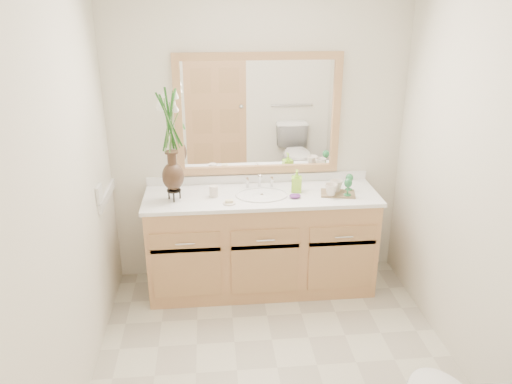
{
  "coord_description": "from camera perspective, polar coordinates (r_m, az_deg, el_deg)",
  "views": [
    {
      "loc": [
        -0.39,
        -2.61,
        2.29
      ],
      "look_at": [
        -0.08,
        0.65,
        1.0
      ],
      "focal_mm": 35.0,
      "sensor_mm": 36.0,
      "label": 1
    }
  ],
  "objects": [
    {
      "name": "wall_left",
      "position": [
        2.94,
        -21.01,
        -1.68
      ],
      "size": [
        0.02,
        2.6,
        2.4
      ],
      "primitive_type": "cube",
      "color": "silver",
      "rests_on": "floor"
    },
    {
      "name": "purple_dish",
      "position": [
        3.86,
        4.48,
        -0.45
      ],
      "size": [
        0.1,
        0.09,
        0.03
      ],
      "primitive_type": "ellipsoid",
      "rotation": [
        0.0,
        0.0,
        -0.15
      ],
      "color": "#622879",
      "rests_on": "counter"
    },
    {
      "name": "soap_dish",
      "position": [
        3.75,
        -3.08,
        -1.21
      ],
      "size": [
        0.1,
        0.1,
        0.03
      ],
      "color": "silver",
      "rests_on": "counter"
    },
    {
      "name": "wall_right",
      "position": [
        3.24,
        24.3,
        -0.03
      ],
      "size": [
        0.02,
        2.6,
        2.4
      ],
      "primitive_type": "cube",
      "color": "silver",
      "rests_on": "floor"
    },
    {
      "name": "wall_front",
      "position": [
        1.75,
        9.14,
        -17.26
      ],
      "size": [
        2.4,
        0.02,
        2.4
      ],
      "primitive_type": "cube",
      "color": "silver",
      "rests_on": "floor"
    },
    {
      "name": "tray",
      "position": [
        3.98,
        9.33,
        -0.17
      ],
      "size": [
        0.3,
        0.23,
        0.01
      ],
      "primitive_type": "cube",
      "rotation": [
        0.0,
        0.0,
        -0.21
      ],
      "color": "brown",
      "rests_on": "counter"
    },
    {
      "name": "mirror",
      "position": [
        4.01,
        0.27,
        8.8
      ],
      "size": [
        1.32,
        0.04,
        0.97
      ],
      "color": "white",
      "rests_on": "wall_back"
    },
    {
      "name": "mug_left",
      "position": [
        3.9,
        8.57,
        0.31
      ],
      "size": [
        0.12,
        0.12,
        0.1
      ],
      "primitive_type": "imported",
      "rotation": [
        0.0,
        0.0,
        0.36
      ],
      "color": "silver",
      "rests_on": "tray"
    },
    {
      "name": "floor",
      "position": [
        3.49,
        2.45,
        -19.41
      ],
      "size": [
        2.6,
        2.6,
        0.0
      ],
      "primitive_type": "plane",
      "color": "beige",
      "rests_on": "ground"
    },
    {
      "name": "goblet_back",
      "position": [
        4.02,
        10.62,
        1.47
      ],
      "size": [
        0.06,
        0.06,
        0.13
      ],
      "color": "#27763E",
      "rests_on": "tray"
    },
    {
      "name": "wall_back",
      "position": [
        4.08,
        0.23,
        6.06
      ],
      "size": [
        2.4,
        0.02,
        2.4
      ],
      "primitive_type": "cube",
      "color": "silver",
      "rests_on": "floor"
    },
    {
      "name": "switch_plate",
      "position": [
        3.71,
        -17.48,
        -0.17
      ],
      "size": [
        0.02,
        0.12,
        0.12
      ],
      "primitive_type": "cube",
      "color": "white",
      "rests_on": "wall_left"
    },
    {
      "name": "flower_vase",
      "position": [
        3.7,
        -9.79,
        6.91
      ],
      "size": [
        0.19,
        0.19,
        0.8
      ],
      "rotation": [
        0.0,
        0.0,
        -0.17
      ],
      "color": "black",
      "rests_on": "counter"
    },
    {
      "name": "goblet_front",
      "position": [
        3.9,
        10.48,
        0.92
      ],
      "size": [
        0.06,
        0.06,
        0.14
      ],
      "color": "#27763E",
      "rests_on": "tray"
    },
    {
      "name": "counter",
      "position": [
        3.93,
        0.63,
        -0.47
      ],
      "size": [
        1.84,
        0.57,
        0.03
      ],
      "primitive_type": "cube",
      "color": "white",
      "rests_on": "vanity"
    },
    {
      "name": "soap_bottle",
      "position": [
        3.97,
        4.66,
        1.16
      ],
      "size": [
        0.08,
        0.09,
        0.16
      ],
      "primitive_type": "imported",
      "rotation": [
        0.0,
        0.0,
        -0.17
      ],
      "color": "#99E235",
      "rests_on": "counter"
    },
    {
      "name": "sink",
      "position": [
        3.93,
        0.66,
        -1.09
      ],
      "size": [
        0.38,
        0.34,
        0.23
      ],
      "color": "white",
      "rests_on": "counter"
    },
    {
      "name": "mug_right",
      "position": [
        3.99,
        9.16,
        0.75
      ],
      "size": [
        0.12,
        0.11,
        0.1
      ],
      "primitive_type": "imported",
      "rotation": [
        0.0,
        0.0,
        0.24
      ],
      "color": "silver",
      "rests_on": "tray"
    },
    {
      "name": "tumbler",
      "position": [
        3.88,
        -4.84,
        0.1
      ],
      "size": [
        0.07,
        0.07,
        0.09
      ],
      "primitive_type": "cylinder",
      "color": "silver",
      "rests_on": "counter"
    },
    {
      "name": "vanity",
      "position": [
        4.11,
        0.61,
        -5.84
      ],
      "size": [
        1.8,
        0.55,
        0.8
      ],
      "color": "tan",
      "rests_on": "floor"
    }
  ]
}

